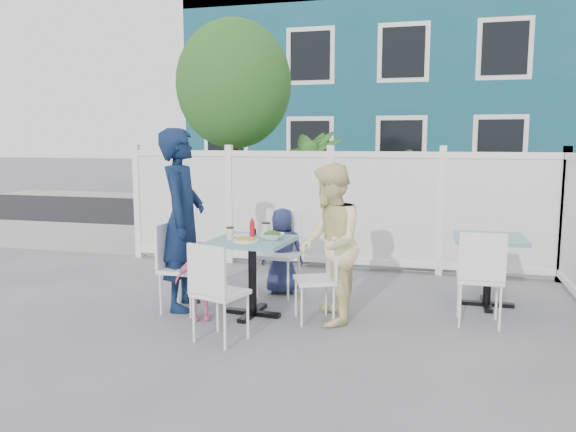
% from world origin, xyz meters
% --- Properties ---
extents(ground, '(80.00, 80.00, 0.00)m').
position_xyz_m(ground, '(0.00, 0.00, 0.00)').
color(ground, slate).
extents(near_sidewalk, '(24.00, 2.60, 0.01)m').
position_xyz_m(near_sidewalk, '(0.00, 3.80, 0.01)').
color(near_sidewalk, gray).
rests_on(near_sidewalk, ground).
extents(street, '(24.00, 5.00, 0.01)m').
position_xyz_m(street, '(0.00, 7.50, 0.00)').
color(street, black).
rests_on(street, ground).
extents(far_sidewalk, '(24.00, 1.60, 0.01)m').
position_xyz_m(far_sidewalk, '(0.00, 10.60, 0.01)').
color(far_sidewalk, gray).
rests_on(far_sidewalk, ground).
extents(building, '(11.00, 6.00, 6.00)m').
position_xyz_m(building, '(-0.50, 14.00, 3.00)').
color(building, '#114E54').
rests_on(building, ground).
extents(fence_back, '(5.86, 0.08, 1.60)m').
position_xyz_m(fence_back, '(0.10, 2.40, 0.78)').
color(fence_back, white).
rests_on(fence_back, ground).
extents(tree, '(1.80, 1.62, 3.59)m').
position_xyz_m(tree, '(-1.60, 3.30, 2.59)').
color(tree, '#382316').
rests_on(tree, ground).
extents(utility_cabinet, '(0.68, 0.50, 1.22)m').
position_xyz_m(utility_cabinet, '(-2.44, 4.00, 0.61)').
color(utility_cabinet, gold).
rests_on(utility_cabinet, ground).
extents(potted_shrub_a, '(1.39, 1.39, 1.87)m').
position_xyz_m(potted_shrub_a, '(-0.37, 3.10, 0.94)').
color(potted_shrub_a, '#1F5219').
rests_on(potted_shrub_a, ground).
extents(potted_shrub_b, '(1.85, 1.90, 1.61)m').
position_xyz_m(potted_shrub_b, '(1.52, 3.00, 0.80)').
color(potted_shrub_b, '#1F5219').
rests_on(potted_shrub_b, ground).
extents(main_table, '(0.80, 0.80, 0.78)m').
position_xyz_m(main_table, '(-0.27, 0.17, 0.60)').
color(main_table, teal).
rests_on(main_table, ground).
extents(spare_table, '(0.72, 0.72, 0.75)m').
position_xyz_m(spare_table, '(2.04, 1.10, 0.58)').
color(spare_table, teal).
rests_on(spare_table, ground).
extents(chair_left, '(0.42, 0.43, 0.91)m').
position_xyz_m(chair_left, '(-1.07, 0.11, 0.53)').
color(chair_left, white).
rests_on(chair_left, ground).
extents(chair_right, '(0.49, 0.49, 0.84)m').
position_xyz_m(chair_right, '(0.43, 0.18, 0.49)').
color(chair_right, white).
rests_on(chair_right, ground).
extents(chair_back, '(0.47, 0.46, 0.96)m').
position_xyz_m(chair_back, '(-0.21, 1.01, 0.56)').
color(chair_back, white).
rests_on(chair_back, ground).
extents(chair_near, '(0.50, 0.49, 0.89)m').
position_xyz_m(chair_near, '(-0.34, -0.66, 0.52)').
color(chair_near, white).
rests_on(chair_near, ground).
extents(chair_spare, '(0.42, 0.40, 0.92)m').
position_xyz_m(chair_spare, '(1.91, 0.39, 0.53)').
color(chair_spare, white).
rests_on(chair_spare, ground).
extents(man, '(0.57, 0.76, 1.87)m').
position_xyz_m(man, '(-1.05, 0.24, 0.94)').
color(man, '#0D1B3A').
rests_on(man, ground).
extents(woman, '(0.73, 0.86, 1.54)m').
position_xyz_m(woman, '(0.51, 0.15, 0.77)').
color(woman, '#F9E25C').
rests_on(woman, ground).
extents(boy, '(0.55, 0.43, 0.99)m').
position_xyz_m(boy, '(-0.20, 1.04, 0.49)').
color(boy, '#1F264D').
rests_on(boy, ground).
extents(toddler, '(0.49, 0.38, 0.78)m').
position_xyz_m(toddler, '(-0.74, -0.10, 0.39)').
color(toddler, pink).
rests_on(toddler, ground).
extents(plate_main, '(0.25, 0.25, 0.02)m').
position_xyz_m(plate_main, '(-0.29, 0.03, 0.79)').
color(plate_main, white).
rests_on(plate_main, main_table).
extents(plate_side, '(0.21, 0.21, 0.01)m').
position_xyz_m(plate_side, '(-0.43, 0.26, 0.79)').
color(plate_side, white).
rests_on(plate_side, main_table).
extents(salad_bowl, '(0.24, 0.24, 0.06)m').
position_xyz_m(salad_bowl, '(-0.07, 0.20, 0.81)').
color(salad_bowl, white).
rests_on(salad_bowl, main_table).
extents(coffee_cup_a, '(0.07, 0.07, 0.11)m').
position_xyz_m(coffee_cup_a, '(-0.48, 0.09, 0.84)').
color(coffee_cup_a, beige).
rests_on(coffee_cup_a, main_table).
extents(coffee_cup_b, '(0.09, 0.09, 0.13)m').
position_xyz_m(coffee_cup_b, '(-0.19, 0.36, 0.85)').
color(coffee_cup_b, beige).
rests_on(coffee_cup_b, main_table).
extents(ketchup_bottle, '(0.05, 0.05, 0.17)m').
position_xyz_m(ketchup_bottle, '(-0.28, 0.21, 0.86)').
color(ketchup_bottle, red).
rests_on(ketchup_bottle, main_table).
extents(salt_shaker, '(0.03, 0.03, 0.07)m').
position_xyz_m(salt_shaker, '(-0.37, 0.42, 0.81)').
color(salt_shaker, white).
rests_on(salt_shaker, main_table).
extents(pepper_shaker, '(0.03, 0.03, 0.06)m').
position_xyz_m(pepper_shaker, '(-0.32, 0.40, 0.81)').
color(pepper_shaker, black).
rests_on(pepper_shaker, main_table).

